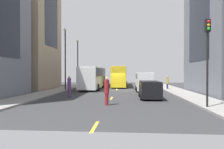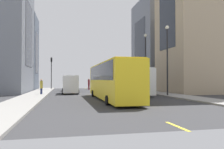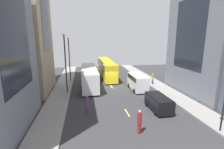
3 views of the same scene
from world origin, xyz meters
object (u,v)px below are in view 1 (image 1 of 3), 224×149
Objects in this scene: delivery_van_white at (144,80)px; pedestrian_walking_far at (167,82)px; car_black_0 at (150,88)px; pedestrian_waiting_curb at (107,90)px; pedestrian_crossing_near at (69,86)px; streetcar_yellow at (120,75)px; city_bus_white at (93,76)px; traffic_light_near_corner at (208,46)px.

delivery_van_white is 4.49m from pedestrian_walking_far.
pedestrian_waiting_curb is (-3.85, -4.30, 0.17)m from car_black_0.
pedestrian_waiting_curb is 1.00× the size of pedestrian_crossing_near.
streetcar_yellow is 18.58m from pedestrian_crossing_near.
city_bus_white is 1.92× the size of traffic_light_near_corner.
delivery_van_white is 12.81m from pedestrian_waiting_curb.
streetcar_yellow is at bearing 109.15° from delivery_van_white.
streetcar_yellow is 6.52× the size of pedestrian_waiting_curb.
delivery_van_white is 2.29× the size of pedestrian_waiting_curb.
pedestrian_crossing_near reaches higher than car_black_0.
streetcar_yellow is at bearing 113.92° from pedestrian_waiting_curb.
streetcar_yellow is at bearing 60.31° from city_bus_white.
pedestrian_crossing_near is (-8.38, -7.35, -0.34)m from delivery_van_white.
delivery_van_white is (3.68, -10.60, -0.61)m from streetcar_yellow.
pedestrian_crossing_near is 0.36× the size of traffic_light_near_corner.
city_bus_white is at bearing 154.75° from delivery_van_white.
city_bus_white is at bearing 127.83° from pedestrian_waiting_curb.
traffic_light_near_corner is (7.27, -1.08, 3.26)m from pedestrian_waiting_curb.
streetcar_yellow reaches higher than city_bus_white.
pedestrian_crossing_near is at bearing 157.14° from pedestrian_waiting_curb.
pedestrian_waiting_curb is (3.72, -15.79, -0.83)m from city_bus_white.
delivery_van_white is 13.98m from traffic_light_near_corner.
pedestrian_crossing_near is (-8.28, 0.53, 0.16)m from car_black_0.
car_black_0 is (3.59, -18.48, -1.12)m from streetcar_yellow.
delivery_van_white is 0.82× the size of traffic_light_near_corner.
pedestrian_walking_far is at bearing 88.63° from traffic_light_near_corner.
pedestrian_crossing_near is (-4.70, -17.95, -0.96)m from streetcar_yellow.
car_black_0 is 0.67× the size of traffic_light_near_corner.
pedestrian_crossing_near is (-4.43, 4.83, -0.01)m from pedestrian_waiting_curb.
delivery_van_white is at bearing 104.09° from traffic_light_near_corner.
car_black_0 is (7.57, -11.49, -1.00)m from city_bus_white.
car_black_0 is 5.77m from pedestrian_waiting_curb.
city_bus_white is 0.82× the size of streetcar_yellow.
city_bus_white is at bearing -56.73° from pedestrian_walking_far.
city_bus_white is 16.24m from pedestrian_waiting_curb.
pedestrian_waiting_curb is 1.15× the size of pedestrian_walking_far.
pedestrian_waiting_curb is (-3.95, -12.18, -0.34)m from delivery_van_white.
delivery_van_white is 2.29× the size of pedestrian_crossing_near.
car_black_0 is at bearing 18.75° from pedestrian_walking_far.
streetcar_yellow reaches higher than car_black_0.
pedestrian_walking_far is at bearing -5.55° from city_bus_white.
pedestrian_waiting_curb is at bearing -76.75° from city_bus_white.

